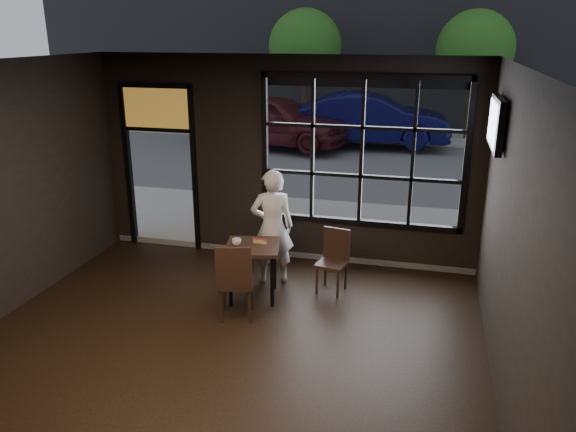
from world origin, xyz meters
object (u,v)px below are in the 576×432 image
(man, at_px, (272,227))
(navy_car, at_px, (370,119))
(chair_near, at_px, (236,279))
(cafe_table, at_px, (253,271))

(man, bearing_deg, navy_car, -111.46)
(chair_near, bearing_deg, cafe_table, -107.56)
(cafe_table, distance_m, navy_car, 10.83)
(chair_near, height_order, navy_car, navy_car)
(cafe_table, relative_size, chair_near, 0.75)
(navy_car, bearing_deg, chair_near, 173.43)
(cafe_table, distance_m, chair_near, 0.60)
(cafe_table, xyz_separation_m, chair_near, (-0.04, -0.59, 0.13))
(cafe_table, xyz_separation_m, navy_car, (0.35, 10.81, 0.51))
(chair_near, relative_size, man, 0.61)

